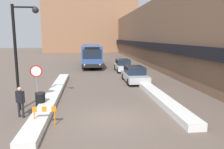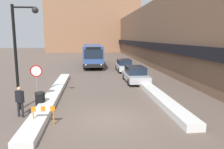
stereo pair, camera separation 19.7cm
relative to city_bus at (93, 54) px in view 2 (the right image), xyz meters
name	(u,v)px [view 2 (the right image)]	position (x,y,z in m)	size (l,w,h in m)	color
ground_plane	(111,119)	(0.57, -21.83, -1.68)	(160.00, 160.00, 0.00)	#66564C
building_row_right	(158,35)	(10.54, 2.17, 2.83)	(5.50, 60.00, 9.04)	brown
building_backdrop_far	(93,24)	(0.57, 31.73, 6.26)	(26.00, 8.00, 15.87)	#996B4C
snow_bank_left	(54,94)	(-3.03, -17.15, -1.50)	(0.90, 15.21, 0.35)	silver
snow_bank_right	(151,89)	(4.17, -16.53, -1.48)	(0.90, 14.69, 0.39)	silver
city_bus	(93,54)	(0.00, 0.00, 0.00)	(2.65, 11.94, 3.03)	#335193
parked_car_front	(135,74)	(3.77, -12.71, -0.94)	(1.91, 4.53, 1.47)	#B7B7BC
parked_car_back	(124,65)	(3.77, -6.05, -0.94)	(1.79, 4.21, 1.48)	silver
stop_sign	(37,76)	(-3.83, -18.52, 0.10)	(0.76, 0.08, 2.44)	gray
street_lamp	(21,46)	(-4.29, -19.79, 2.03)	(1.46, 0.36, 5.92)	black
pedestrian	(20,99)	(-4.13, -21.06, -0.69)	(0.48, 0.40, 1.64)	#232328
trash_bin	(40,100)	(-3.43, -19.61, -1.20)	(0.59, 0.59, 0.95)	black
construction_barricade	(43,112)	(-2.69, -22.34, -1.01)	(1.10, 0.06, 0.94)	orange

